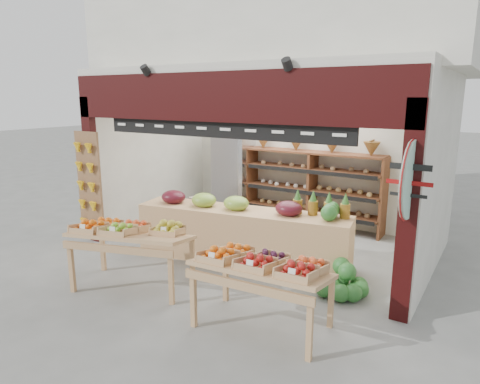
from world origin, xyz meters
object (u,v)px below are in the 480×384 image
Objects in this scene: refrigerator at (234,173)px; display_table_right at (263,265)px; mid_counter at (241,233)px; display_table_left at (126,232)px; cardboard_stack at (208,219)px; watermelon_pile at (343,284)px; back_shelving at (312,174)px.

refrigerator is 1.22× the size of display_table_right.
mid_counter reaches higher than display_table_left.
mid_counter is (1.64, -2.31, -0.50)m from refrigerator.
refrigerator is 1.51m from cardboard_stack.
display_table_right is 1.53m from watermelon_pile.
mid_counter is 1.88m from display_table_left.
cardboard_stack is 0.58× the size of display_table_left.
cardboard_stack is 0.29× the size of mid_counter.
cardboard_stack is (-1.60, -1.44, -0.86)m from back_shelving.
back_shelving reaches higher than watermelon_pile.
mid_counter reaches higher than cardboard_stack.
back_shelving is at bearing 42.06° from cardboard_stack.
mid_counter reaches higher than display_table_right.
watermelon_pile is at bearing -59.21° from back_shelving.
display_table_right is at bearing -59.86° from refrigerator.
mid_counter is at bearing -35.52° from cardboard_stack.
refrigerator is 2.94× the size of watermelon_pile.
watermelon_pile is (2.74, 1.30, -0.62)m from display_table_left.
back_shelving is at bearing 105.34° from display_table_right.
display_table_right is at bearing -44.01° from cardboard_stack.
watermelon_pile is at bearing 25.45° from display_table_left.
display_table_right is (2.20, 0.01, -0.01)m from display_table_left.
back_shelving is 3.35m from watermelon_pile.
back_shelving is at bearing 85.62° from mid_counter.
display_table_left is (-0.90, -1.62, 0.31)m from mid_counter.
refrigerator is 0.55× the size of mid_counter.
cardboard_stack reaches higher than watermelon_pile.
back_shelving is 4.45× the size of watermelon_pile.
back_shelving is 2.31m from cardboard_stack.
display_table_right is at bearing 0.20° from display_table_left.
refrigerator reaches higher than display_table_right.
watermelon_pile is at bearing -9.79° from mid_counter.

